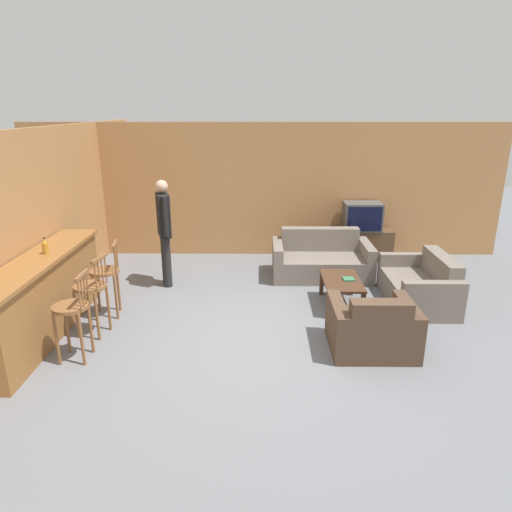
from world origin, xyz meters
The scene contains 16 objects.
ground_plane centered at (0.00, 0.00, 0.00)m, with size 24.00×24.00×0.00m, color slate.
wall_back centered at (0.00, 3.62, 1.30)m, with size 9.40×0.08×2.60m.
wall_left centered at (-3.19, 1.31, 1.30)m, with size 0.08×8.62×2.60m.
bar_counter centered at (-2.85, 0.09, 0.53)m, with size 0.55×2.86×1.05m.
bar_chair_near centered at (-2.22, -0.52, 0.59)m, with size 0.42×0.42×1.08m.
bar_chair_mid centered at (-2.22, 0.10, 0.59)m, with size 0.48×0.48×1.08m.
bar_chair_far centered at (-2.22, 0.68, 0.59)m, with size 0.48×0.48×1.08m.
couch_far centered at (1.04, 2.34, 0.28)m, with size 1.71×0.95×0.80m.
armchair_near centered at (1.34, -0.27, 0.28)m, with size 1.02×0.90×0.78m.
loveseat_right centered at (2.40, 1.15, 0.28)m, with size 0.87×1.43×0.76m.
coffee_table centered at (1.17, 1.03, 0.36)m, with size 0.55×0.94×0.43m.
tv_unit centered at (1.92, 3.31, 0.30)m, with size 1.21×0.45×0.59m.
tv centered at (1.92, 3.30, 0.86)m, with size 0.71×0.48×0.54m.
bottle centered at (-2.82, 0.28, 1.15)m, with size 0.08×0.08×0.22m.
book_on_table centered at (1.27, 1.02, 0.44)m, with size 0.17×0.17×0.02m.
person_by_window centered at (-1.61, 1.87, 1.00)m, with size 0.31×0.57×1.77m.
Camera 1 is at (-0.04, -5.31, 2.86)m, focal length 32.00 mm.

